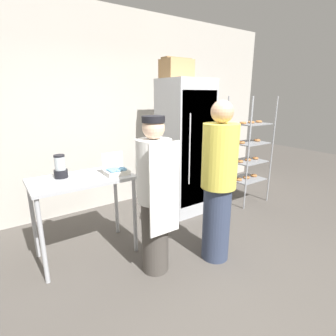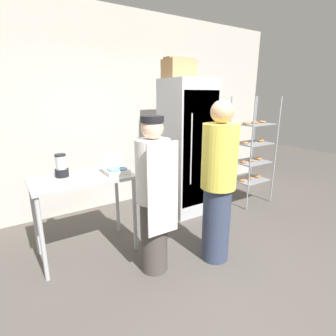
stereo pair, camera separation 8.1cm
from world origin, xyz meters
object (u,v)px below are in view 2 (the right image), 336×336
person_baker (154,195)px  donut_box (116,170)px  refrigerator (187,148)px  baking_rack (252,152)px  person_customer (218,183)px  cardboard_storage_box (179,69)px  blender_pitcher (61,167)px

person_baker → donut_box: bearing=103.8°
refrigerator → baking_rack: size_ratio=1.14×
refrigerator → person_customer: (-0.51, -1.22, -0.12)m
baking_rack → cardboard_storage_box: bearing=160.7°
donut_box → blender_pitcher: bearing=156.6°
refrigerator → blender_pitcher: size_ratio=8.05×
blender_pitcher → person_customer: person_customer is taller
person_baker → person_customer: size_ratio=0.92×
person_customer → donut_box: bearing=136.4°
person_baker → refrigerator: bearing=41.2°
donut_box → person_baker: bearing=-76.2°
person_baker → cardboard_storage_box: bearing=46.3°
donut_box → person_customer: (0.81, -0.77, -0.09)m
person_customer → blender_pitcher: bearing=143.2°
refrigerator → baking_rack: bearing=-16.0°
blender_pitcher → person_baker: person_baker is taller
blender_pitcher → cardboard_storage_box: bearing=10.5°
refrigerator → donut_box: 1.39m
donut_box → person_baker: size_ratio=0.16×
refrigerator → donut_box: (-1.32, -0.45, -0.03)m
baking_rack → donut_box: bearing=-176.8°
baking_rack → person_customer: (-1.61, -0.90, 0.02)m
baking_rack → donut_box: (-2.42, -0.13, 0.11)m
cardboard_storage_box → person_baker: bearing=-133.7°
person_baker → person_customer: (0.67, -0.19, 0.05)m
donut_box → baking_rack: bearing=3.2°
person_baker → person_customer: bearing=-16.0°
donut_box → cardboard_storage_box: bearing=24.3°
baking_rack → blender_pitcher: size_ratio=7.08×
person_customer → cardboard_storage_box: bearing=72.6°
baking_rack → person_baker: size_ratio=1.10×
blender_pitcher → cardboard_storage_box: (1.75, 0.32, 1.10)m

